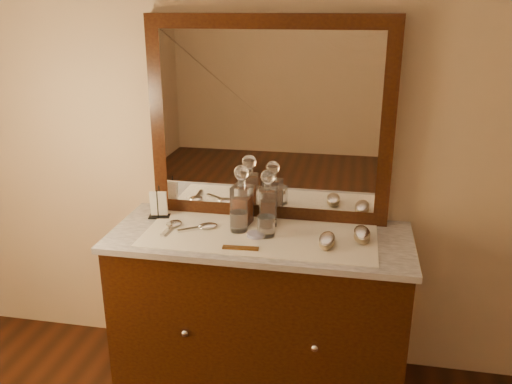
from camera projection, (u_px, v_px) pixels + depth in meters
dresser_cabinet at (260, 314)px, 2.67m from camera, size 1.40×0.55×0.82m
dresser_plinth at (260, 374)px, 2.79m from camera, size 1.46×0.59×0.08m
knob_left at (185, 333)px, 2.45m from camera, size 0.04×0.04×0.04m
knob_right at (315, 348)px, 2.34m from camera, size 0.04×0.04×0.04m
marble_top at (260, 237)px, 2.53m from camera, size 1.44×0.59×0.03m
mirror_frame at (269, 121)px, 2.58m from camera, size 1.20×0.08×1.00m
mirror_glass at (268, 122)px, 2.55m from camera, size 1.06×0.01×0.86m
lace_runner at (259, 236)px, 2.50m from camera, size 1.10×0.45×0.00m
pin_dish at (256, 235)px, 2.49m from camera, size 0.11×0.11×0.02m
comb at (241, 248)px, 2.36m from camera, size 0.17×0.04×0.01m
napkin_rack at (159, 205)px, 2.71m from camera, size 0.12×0.08×0.16m
decanter_left at (242, 201)px, 2.61m from camera, size 0.10×0.10×0.30m
decanter_right at (268, 203)px, 2.60m from camera, size 0.10×0.10×0.28m
brush_near at (327, 241)px, 2.39m from camera, size 0.08×0.16×0.04m
brush_far at (362, 235)px, 2.45m from camera, size 0.09×0.17×0.05m
hand_mirror_outer at (173, 225)px, 2.60m from camera, size 0.08×0.20×0.02m
hand_mirror_inner at (204, 227)px, 2.58m from camera, size 0.20×0.15×0.02m
tumblers at (252, 224)px, 2.51m from camera, size 0.22×0.12×0.10m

